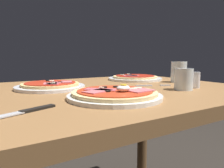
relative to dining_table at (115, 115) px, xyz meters
name	(u,v)px	position (x,y,z in m)	size (l,w,h in m)	color
dining_table	(115,115)	(0.00, 0.00, 0.00)	(1.07, 0.89, 0.76)	olive
pizza_foreground	(115,94)	(-0.13, -0.21, 0.13)	(0.30, 0.30, 0.05)	white
pizza_across_left	(135,78)	(0.26, 0.20, 0.13)	(0.31, 0.31, 0.03)	white
pizza_across_right	(51,86)	(-0.25, 0.11, 0.13)	(0.28, 0.28, 0.03)	white
water_glass_near	(179,73)	(0.38, -0.01, 0.17)	(0.08, 0.08, 0.11)	silver
water_glass_far	(184,81)	(0.19, -0.20, 0.16)	(0.07, 0.07, 0.09)	silver
fork	(150,86)	(0.15, -0.05, 0.12)	(0.15, 0.08, 0.00)	silver
knife	(23,112)	(-0.41, -0.25, 0.13)	(0.19, 0.09, 0.01)	silver
salt_shaker	(196,80)	(0.27, -0.20, 0.16)	(0.03, 0.03, 0.07)	white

